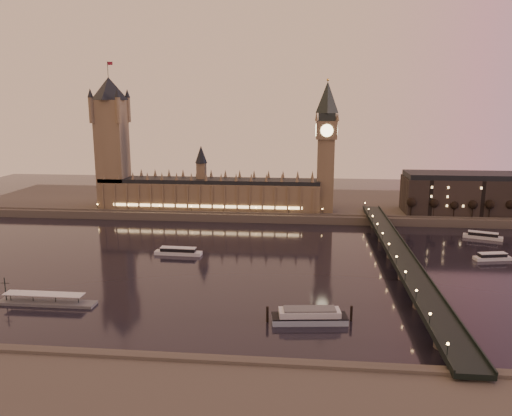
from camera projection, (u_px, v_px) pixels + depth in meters
The scene contains 18 objects.
ground at pixel (237, 263), 290.47m from camera, with size 700.00×700.00×0.00m, color black.
far_embankment at pixel (296, 204), 447.66m from camera, with size 560.00×130.00×6.00m, color #423D35.
palace_of_westminster at pixel (209, 190), 407.93m from camera, with size 180.00×26.62×52.00m.
victoria_tower at pixel (112, 135), 406.92m from camera, with size 31.68×31.68×118.00m.
big_ben at pixel (326, 139), 390.07m from camera, with size 17.68×17.68×104.00m.
westminster_bridge at pixel (399, 258), 280.30m from camera, with size 13.20×260.00×15.30m.
city_block at pixel (504, 192), 394.26m from camera, with size 155.00×45.00×34.00m.
bare_tree_0 at pixel (414, 204), 381.41m from camera, with size 6.63×6.63×13.48m.
bare_tree_1 at pixel (433, 204), 380.00m from camera, with size 6.63×6.63×13.48m.
bare_tree_2 at pixel (452, 204), 378.59m from camera, with size 6.63×6.63×13.48m.
bare_tree_3 at pixel (472, 205), 377.18m from camera, with size 6.63×6.63×13.48m.
bare_tree_4 at pixel (491, 205), 375.77m from camera, with size 6.63×6.63×13.48m.
bare_tree_5 at pixel (511, 205), 374.36m from camera, with size 6.63×6.63×13.48m.
cruise_boat_a at pixel (178, 251), 305.63m from camera, with size 29.11×7.28×4.62m.
cruise_boat_b at pixel (483, 236), 342.32m from camera, with size 25.91×14.56×4.67m.
cruise_boat_c at pixel (492, 257), 295.46m from camera, with size 22.33×10.06×4.32m.
moored_barge at pixel (309, 316), 210.09m from camera, with size 36.46×12.66×6.73m.
pontoon_pier at pixel (46, 301), 229.62m from camera, with size 45.85×7.64×12.23m.
Camera 1 is at (38.92, -275.49, 90.00)m, focal length 35.00 mm.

